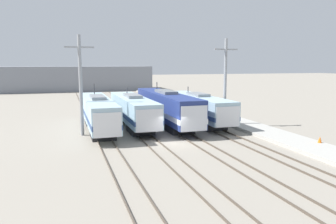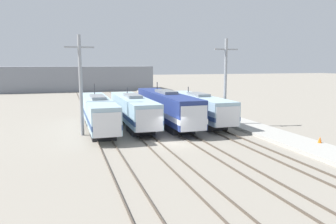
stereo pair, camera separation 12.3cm
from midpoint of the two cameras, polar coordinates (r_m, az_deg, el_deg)
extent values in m
plane|color=gray|center=(32.50, 1.22, -5.35)|extent=(400.00, 400.00, 0.00)
cube|color=#4C4238|center=(30.99, -11.62, -6.05)|extent=(0.07, 120.00, 0.15)
cube|color=#4C4238|center=(31.16, -8.98, -5.91)|extent=(0.07, 120.00, 0.15)
cube|color=#4C4238|center=(31.70, -3.76, -5.58)|extent=(0.07, 120.00, 0.15)
cube|color=#4C4238|center=(32.05, -1.25, -5.40)|extent=(0.07, 120.00, 0.15)
cube|color=#4C4238|center=(32.96, 3.62, -5.03)|extent=(0.07, 120.00, 0.15)
cube|color=#4C4238|center=(33.49, 5.92, -4.84)|extent=(0.07, 120.00, 0.15)
cube|color=#4C4238|center=(34.72, 10.34, -4.46)|extent=(0.07, 120.00, 0.15)
cube|color=#4C4238|center=(35.41, 12.41, -4.27)|extent=(0.07, 120.00, 0.15)
cube|color=#232326|center=(35.31, -11.23, -3.61)|extent=(2.42, 3.83, 0.95)
cube|color=#232326|center=(43.83, -12.49, -1.32)|extent=(2.42, 3.83, 0.95)
cube|color=#9EBCCC|center=(39.26, -12.01, 0.31)|extent=(2.84, 17.42, 2.74)
cube|color=navy|center=(39.34, -11.99, -0.48)|extent=(2.88, 17.46, 0.49)
cube|color=silver|center=(31.86, -10.68, -1.88)|extent=(2.62, 2.47, 2.33)
cube|color=black|center=(30.64, -10.44, -1.31)|extent=(2.22, 0.08, 0.65)
cube|color=gray|center=(39.08, -12.08, 2.55)|extent=(1.56, 4.35, 0.35)
cylinder|color=#38383D|center=(42.83, -12.60, 3.83)|extent=(0.12, 0.12, 1.54)
cube|color=#232326|center=(37.05, -4.73, -2.91)|extent=(2.57, 3.68, 0.95)
cube|color=#232326|center=(45.11, -7.08, -0.91)|extent=(2.57, 3.68, 0.95)
cube|color=#9EBCCC|center=(40.79, -6.06, 0.70)|extent=(3.03, 16.71, 2.69)
cube|color=navy|center=(40.86, -6.05, -0.05)|extent=(3.07, 16.75, 0.48)
cube|color=silver|center=(33.86, -3.63, -1.19)|extent=(2.79, 2.49, 2.28)
cube|color=black|center=(32.66, -3.14, -0.64)|extent=(2.37, 0.08, 0.64)
cube|color=gray|center=(40.62, -6.09, 2.82)|extent=(1.67, 4.18, 0.35)
cylinder|color=#38383D|center=(44.18, -7.04, 3.65)|extent=(0.12, 0.12, 0.96)
cube|color=black|center=(37.75, 1.89, -2.67)|extent=(2.61, 4.20, 0.95)
cube|color=black|center=(46.72, -1.99, -0.54)|extent=(2.61, 4.20, 0.95)
cube|color=navy|center=(41.91, -0.26, 1.22)|extent=(3.07, 19.08, 3.07)
cube|color=silver|center=(41.99, -0.26, 0.38)|extent=(3.11, 19.12, 0.55)
cube|color=silver|center=(33.88, 4.06, -0.91)|extent=(2.83, 2.04, 2.61)
cube|color=black|center=(32.93, 4.67, -0.17)|extent=(2.40, 0.08, 0.73)
cube|color=slate|center=(41.73, -0.26, 3.55)|extent=(1.69, 4.77, 0.35)
cylinder|color=#38383D|center=(45.71, -1.82, 4.48)|extent=(0.12, 0.12, 1.18)
cube|color=#232326|center=(39.73, 7.62, -2.19)|extent=(2.61, 3.65, 0.95)
cube|color=#232326|center=(47.25, 3.37, -0.44)|extent=(2.61, 3.65, 0.95)
cube|color=#9EBCCC|center=(43.19, 5.35, 1.10)|extent=(3.07, 16.57, 2.63)
cube|color=navy|center=(43.26, 5.34, 0.41)|extent=(3.11, 16.61, 0.47)
cube|color=silver|center=(36.67, 9.75, -0.59)|extent=(2.83, 2.18, 2.24)
cube|color=black|center=(35.72, 10.51, -0.05)|extent=(2.40, 0.08, 0.63)
cube|color=gray|center=(43.03, 5.37, 3.07)|extent=(1.69, 4.14, 0.35)
cylinder|color=#38383D|center=(46.38, 3.63, 3.84)|extent=(0.12, 0.12, 0.94)
cylinder|color=gray|center=(36.23, -14.86, 4.39)|extent=(0.36, 0.36, 10.74)
cube|color=gray|center=(36.19, -15.10, 10.85)|extent=(3.07, 0.16, 0.16)
cylinder|color=gray|center=(40.77, 10.03, 4.96)|extent=(0.36, 0.36, 10.74)
cube|color=gray|center=(40.74, 10.18, 10.69)|extent=(3.07, 0.16, 0.16)
cube|color=#A8A59E|center=(37.44, 17.58, -3.63)|extent=(4.00, 120.00, 0.35)
cone|color=orange|center=(34.04, 25.03, -4.39)|extent=(0.37, 0.37, 0.60)
cube|color=gray|center=(100.42, -15.96, 5.65)|extent=(44.01, 14.42, 6.99)
camera|label=1|loc=(0.06, -89.90, 0.01)|focal=35.00mm
camera|label=2|loc=(0.06, 90.10, -0.01)|focal=35.00mm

